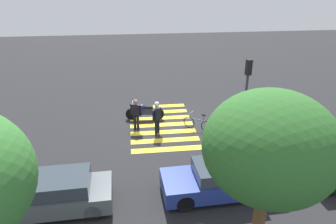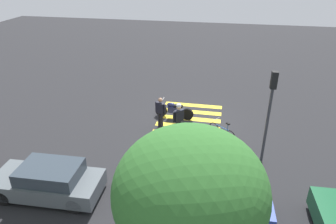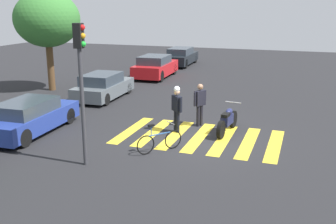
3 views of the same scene
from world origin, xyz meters
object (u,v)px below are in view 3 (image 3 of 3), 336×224
(officer_by_motorcycle, at_px, (177,106))
(police_motorcycle, at_px, (227,121))
(traffic_light_pole, at_px, (81,72))
(leaning_bicycle, at_px, (159,141))
(car_grey_coupe, at_px, (103,86))
(car_black_suv, at_px, (181,57))
(officer_on_foot, at_px, (200,102))
(car_red_convertible, at_px, (155,67))
(car_blue_hatchback, at_px, (30,117))

(officer_by_motorcycle, bearing_deg, police_motorcycle, -73.89)
(officer_by_motorcycle, bearing_deg, traffic_light_pole, 158.06)
(leaning_bicycle, height_order, car_grey_coupe, car_grey_coupe)
(leaning_bicycle, bearing_deg, car_black_suv, 15.32)
(officer_on_foot, xyz_separation_m, car_red_convertible, (9.64, 5.59, -0.28))
(leaning_bicycle, distance_m, car_red_convertible, 13.87)
(leaning_bicycle, bearing_deg, car_red_convertible, 21.51)
(officer_by_motorcycle, relative_size, car_red_convertible, 0.41)
(leaning_bicycle, distance_m, officer_by_motorcycle, 2.30)
(officer_on_foot, bearing_deg, traffic_light_pole, 156.18)
(police_motorcycle, xyz_separation_m, car_red_convertible, (10.17, 6.81, 0.23))
(leaning_bicycle, bearing_deg, officer_by_motorcycle, 2.95)
(car_red_convertible, bearing_deg, officer_on_foot, -149.89)
(officer_by_motorcycle, bearing_deg, officer_on_foot, -30.44)
(officer_by_motorcycle, xyz_separation_m, car_black_suv, (16.46, 5.00, -0.36))
(officer_on_foot, bearing_deg, leaning_bicycle, 171.13)
(car_black_suv, bearing_deg, officer_on_foot, -159.96)
(police_motorcycle, height_order, car_black_suv, car_black_suv)
(car_red_convertible, bearing_deg, officer_by_motorcycle, -155.08)
(car_red_convertible, bearing_deg, leaning_bicycle, -158.49)
(officer_by_motorcycle, distance_m, car_grey_coupe, 6.72)
(officer_on_foot, bearing_deg, car_blue_hatchback, 117.17)
(car_blue_hatchback, relative_size, car_red_convertible, 1.01)
(officer_by_motorcycle, relative_size, car_blue_hatchback, 0.41)
(leaning_bicycle, xyz_separation_m, car_grey_coupe, (6.30, 5.42, 0.26))
(officer_by_motorcycle, height_order, car_grey_coupe, officer_by_motorcycle)
(police_motorcycle, height_order, car_grey_coupe, car_grey_coupe)
(car_grey_coupe, distance_m, car_red_convertible, 6.61)
(car_grey_coupe, bearing_deg, officer_on_foot, -117.15)
(car_black_suv, relative_size, traffic_light_pole, 1.10)
(police_motorcycle, xyz_separation_m, officer_on_foot, (0.53, 1.22, 0.51))
(officer_by_motorcycle, height_order, car_blue_hatchback, officer_by_motorcycle)
(car_grey_coupe, distance_m, traffic_light_pole, 9.17)
(officer_by_motorcycle, xyz_separation_m, car_red_convertible, (10.70, 4.97, -0.33))
(leaning_bicycle, relative_size, car_red_convertible, 0.31)
(car_blue_hatchback, relative_size, car_grey_coupe, 1.06)
(officer_on_foot, distance_m, car_red_convertible, 11.15)
(police_motorcycle, relative_size, car_blue_hatchback, 0.50)
(police_motorcycle, distance_m, car_grey_coupe, 7.99)
(traffic_light_pole, bearing_deg, car_blue_hatchback, 60.14)
(officer_on_foot, bearing_deg, police_motorcycle, -113.30)
(police_motorcycle, height_order, officer_on_foot, officer_on_foot)
(officer_on_foot, relative_size, car_red_convertible, 0.39)
(officer_on_foot, height_order, car_grey_coupe, officer_on_foot)
(car_grey_coupe, xyz_separation_m, car_red_convertible, (6.60, -0.34, 0.08))
(leaning_bicycle, height_order, officer_by_motorcycle, officer_by_motorcycle)
(car_black_suv, bearing_deg, police_motorcycle, -156.77)
(officer_on_foot, bearing_deg, officer_by_motorcycle, 149.56)
(car_black_suv, bearing_deg, car_grey_coupe, 178.56)
(car_grey_coupe, distance_m, car_black_suv, 12.37)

